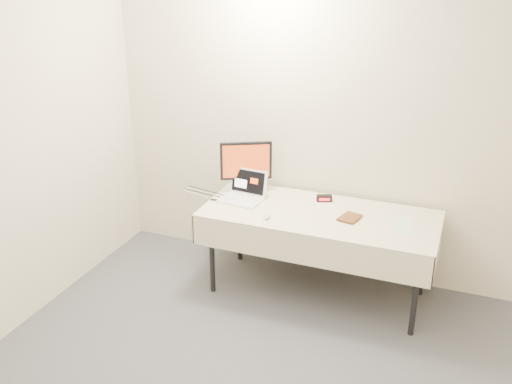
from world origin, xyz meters
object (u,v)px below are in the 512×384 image
(laptop, at_px, (244,193))
(book, at_px, (342,206))
(monitor, at_px, (246,163))
(table, at_px, (319,220))

(laptop, relative_size, book, 1.90)
(monitor, height_order, book, monitor)
(monitor, xyz_separation_m, book, (0.89, -0.19, -0.17))
(table, bearing_deg, book, -1.20)
(table, distance_m, book, 0.24)
(table, relative_size, book, 9.75)
(monitor, bearing_deg, table, -41.90)
(laptop, bearing_deg, table, 1.42)
(table, relative_size, monitor, 4.12)
(monitor, bearing_deg, laptop, -102.23)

